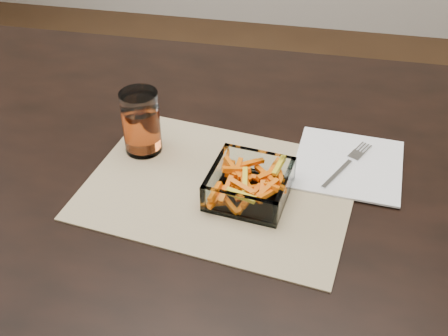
{
  "coord_description": "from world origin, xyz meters",
  "views": [
    {
      "loc": [
        0.11,
        -0.8,
        1.38
      ],
      "look_at": [
        -0.03,
        -0.07,
        0.78
      ],
      "focal_mm": 45.0,
      "sensor_mm": 36.0,
      "label": 1
    }
  ],
  "objects": [
    {
      "name": "dining_table",
      "position": [
        0.0,
        0.0,
        0.66
      ],
      "size": [
        1.6,
        0.9,
        0.75
      ],
      "color": "black",
      "rests_on": "ground"
    },
    {
      "name": "placemat",
      "position": [
        -0.04,
        -0.08,
        0.75
      ],
      "size": [
        0.49,
        0.39,
        0.0
      ],
      "primitive_type": "cube",
      "rotation": [
        0.0,
        0.0,
        -0.14
      ],
      "color": "tan",
      "rests_on": "dining_table"
    },
    {
      "name": "glass_bowl",
      "position": [
        0.01,
        -0.09,
        0.77
      ],
      "size": [
        0.14,
        0.14,
        0.05
      ],
      "rotation": [
        0.0,
        0.0,
        -0.13
      ],
      "color": "white",
      "rests_on": "placemat"
    },
    {
      "name": "tumbler",
      "position": [
        -0.2,
        -0.0,
        0.81
      ],
      "size": [
        0.07,
        0.07,
        0.12
      ],
      "color": "white",
      "rests_on": "placemat"
    },
    {
      "name": "napkin",
      "position": [
        0.18,
        0.02,
        0.76
      ],
      "size": [
        0.2,
        0.2,
        0.0
      ],
      "primitive_type": "cube",
      "rotation": [
        0.0,
        0.0,
        -0.08
      ],
      "color": "white",
      "rests_on": "placemat"
    },
    {
      "name": "fork",
      "position": [
        0.18,
        0.02,
        0.76
      ],
      "size": [
        0.09,
        0.15,
        0.0
      ],
      "rotation": [
        0.0,
        0.0,
        -0.48
      ],
      "color": "silver",
      "rests_on": "napkin"
    }
  ]
}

